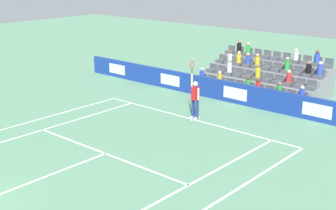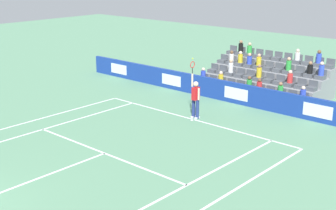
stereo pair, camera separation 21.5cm
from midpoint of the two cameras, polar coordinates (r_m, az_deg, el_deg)
The scene contains 11 objects.
line_baseline at distance 22.25m, azimuth 2.80°, elevation -1.75°, with size 10.97×0.10×0.01m, color white.
line_service at distance 18.53m, azimuth -7.87°, elevation -5.79°, with size 8.23×0.10×0.01m, color white.
line_centre_service at distance 16.81m, azimuth -16.19°, elevation -8.78°, with size 0.10×6.40×0.01m, color white.
line_singles_sideline_left at distance 21.39m, azimuth -16.10°, elevation -3.19°, with size 0.10×11.89×0.01m, color white.
line_singles_sideline_right at distance 15.58m, azimuth 1.03°, elevation -10.16°, with size 0.10×11.89×0.01m, color white.
line_doubles_sideline_left at distance 22.51m, azimuth -18.02°, elevation -2.37°, with size 0.10×11.89×0.01m, color white.
line_doubles_sideline_right at distance 14.84m, azimuth 5.16°, elevation -11.70°, with size 0.10×11.89×0.01m, color white.
line_centre_mark at distance 22.18m, azimuth 2.64°, elevation -1.81°, with size 0.10×0.20×0.01m, color white.
sponsor_barrier at distance 24.89m, azimuth 7.95°, elevation 1.42°, with size 22.34×0.22×1.09m.
tennis_player at distance 22.21m, azimuth 3.00°, elevation 0.88°, with size 0.53×0.37×2.85m.
stadium_stand at distance 27.28m, azimuth 11.37°, elevation 2.93°, with size 6.82×3.80×2.59m.
Camera 1 is at (-12.97, 4.77, 7.06)m, focal length 50.71 mm.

